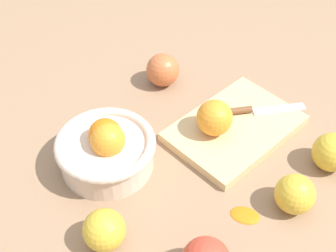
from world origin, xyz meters
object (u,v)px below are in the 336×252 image
at_px(bowl, 106,149).
at_px(orange_on_board, 215,118).
at_px(knife, 258,111).
at_px(cutting_board, 235,128).
at_px(apple_mid_left, 104,230).
at_px(apple_front_right, 332,152).
at_px(apple_front_right_2, 295,194).
at_px(apple_back_right, 163,70).

bearing_deg(bowl, orange_on_board, -26.78).
xyz_separation_m(orange_on_board, knife, (0.10, -0.03, -0.03)).
xyz_separation_m(cutting_board, apple_mid_left, (-0.35, -0.01, 0.03)).
relative_size(knife, apple_front_right, 1.86).
height_order(orange_on_board, knife, orange_on_board).
height_order(cutting_board, knife, knife).
distance_m(bowl, knife, 0.32).
distance_m(orange_on_board, apple_mid_left, 0.30).
relative_size(cutting_board, orange_on_board, 3.65).
distance_m(apple_mid_left, apple_front_right, 0.43).
bearing_deg(apple_front_right_2, apple_front_right, 1.75).
distance_m(knife, apple_back_right, 0.23).
bearing_deg(apple_front_right_2, orange_on_board, 81.19).
relative_size(apple_back_right, apple_front_right, 1.01).
relative_size(apple_mid_left, apple_front_right, 0.96).
bearing_deg(apple_mid_left, apple_front_right, -23.66).
distance_m(bowl, apple_front_right, 0.41).
bearing_deg(apple_mid_left, cutting_board, 1.18).
relative_size(bowl, apple_front_right_2, 2.64).
height_order(bowl, cutting_board, bowl).
height_order(bowl, apple_mid_left, bowl).
bearing_deg(knife, apple_front_right_2, -128.11).
relative_size(bowl, knife, 1.37).
xyz_separation_m(bowl, apple_mid_left, (-0.11, -0.12, -0.01)).
bearing_deg(orange_on_board, bowl, 153.22).
relative_size(cutting_board, apple_back_right, 3.50).
bearing_deg(apple_front_right, bowl, 133.78).
height_order(apple_mid_left, apple_front_right_2, same).
relative_size(apple_back_right, apple_front_right_2, 1.05).
bearing_deg(apple_front_right, apple_front_right_2, -178.25).
bearing_deg(bowl, apple_front_right_2, -62.27).
bearing_deg(knife, orange_on_board, 163.23).
xyz_separation_m(apple_mid_left, apple_front_right, (0.40, -0.17, 0.00)).
height_order(knife, apple_front_right, apple_front_right).
distance_m(knife, apple_front_right_2, 0.22).
height_order(apple_front_right, apple_front_right_2, apple_front_right).
bearing_deg(cutting_board, apple_front_right, -73.99).
relative_size(apple_front_right, apple_front_right_2, 1.04).
xyz_separation_m(cutting_board, knife, (0.06, -0.01, 0.01)).
bearing_deg(cutting_board, apple_front_right_2, -112.06).
bearing_deg(orange_on_board, apple_mid_left, -174.72).
xyz_separation_m(orange_on_board, apple_front_right_2, (-0.03, -0.21, -0.02)).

